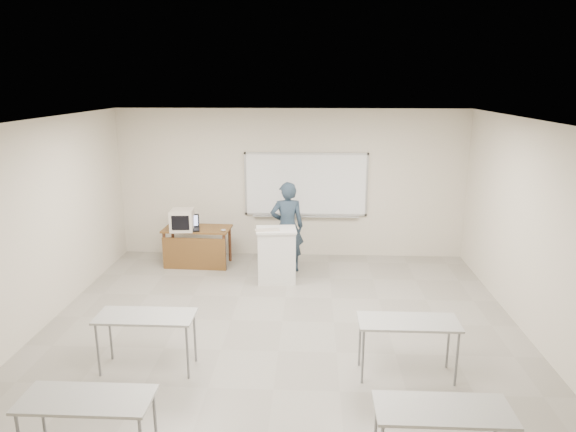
# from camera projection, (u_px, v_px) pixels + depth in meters

# --- Properties ---
(floor) EXTENTS (7.00, 8.00, 0.01)m
(floor) POSITION_uv_depth(u_px,v_px,m) (278.00, 351.00, 6.88)
(floor) COLOR gray
(floor) RESTS_ON ground
(whiteboard) EXTENTS (2.48, 0.10, 1.31)m
(whiteboard) POSITION_uv_depth(u_px,v_px,m) (306.00, 185.00, 10.32)
(whiteboard) COLOR white
(whiteboard) RESTS_ON floor
(student_desks) EXTENTS (4.40, 2.20, 0.73)m
(student_desks) POSITION_uv_depth(u_px,v_px,m) (270.00, 359.00, 5.41)
(student_desks) COLOR gray
(student_desks) RESTS_ON floor
(instructor_desk) EXTENTS (1.28, 0.64, 0.75)m
(instructor_desk) POSITION_uv_depth(u_px,v_px,m) (196.00, 241.00, 9.91)
(instructor_desk) COLOR brown
(instructor_desk) RESTS_ON floor
(podium) EXTENTS (0.70, 0.51, 0.98)m
(podium) POSITION_uv_depth(u_px,v_px,m) (276.00, 255.00, 9.18)
(podium) COLOR white
(podium) RESTS_ON floor
(crt_monitor) EXTENTS (0.43, 0.48, 0.41)m
(crt_monitor) POSITION_uv_depth(u_px,v_px,m) (182.00, 220.00, 9.80)
(crt_monitor) COLOR #BCB09E
(crt_monitor) RESTS_ON instructor_desk
(laptop) EXTENTS (0.37, 0.34, 0.27)m
(laptop) POSITION_uv_depth(u_px,v_px,m) (190.00, 226.00, 9.83)
(laptop) COLOR black
(laptop) RESTS_ON instructor_desk
(mouse) EXTENTS (0.11, 0.08, 0.04)m
(mouse) POSITION_uv_depth(u_px,v_px,m) (223.00, 230.00, 9.74)
(mouse) COLOR #929398
(mouse) RESTS_ON instructor_desk
(keyboard) EXTENTS (0.44, 0.24, 0.02)m
(keyboard) POSITION_uv_depth(u_px,v_px,m) (267.00, 230.00, 8.94)
(keyboard) COLOR #BCB09E
(keyboard) RESTS_ON podium
(presenter) EXTENTS (0.68, 0.50, 1.72)m
(presenter) POSITION_uv_depth(u_px,v_px,m) (287.00, 227.00, 9.62)
(presenter) COLOR black
(presenter) RESTS_ON floor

